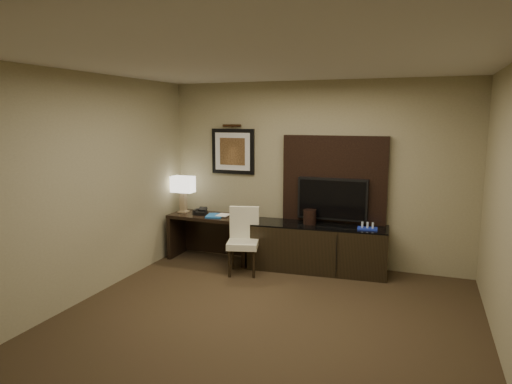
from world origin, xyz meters
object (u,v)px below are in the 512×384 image
at_px(minibar_tray, 368,226).
at_px(credenza, 317,248).
at_px(table_lamp, 183,195).
at_px(desk, 212,237).
at_px(tv, 332,199).
at_px(desk_phone, 200,211).
at_px(desk_chair, 243,244).
at_px(ice_bucket, 310,217).

bearing_deg(minibar_tray, credenza, 178.42).
bearing_deg(credenza, minibar_tray, -5.64).
bearing_deg(table_lamp, desk, -5.78).
distance_m(credenza, tv, 0.73).
relative_size(tv, desk_phone, 5.23).
bearing_deg(credenza, desk, 177.68).
bearing_deg(minibar_tray, tv, 158.46).
relative_size(desk_chair, ice_bucket, 4.24).
bearing_deg(minibar_tray, ice_bucket, 177.31).
xyz_separation_m(desk, minibar_tray, (2.33, 0.03, 0.37)).
height_order(table_lamp, desk_phone, table_lamp).
distance_m(desk, minibar_tray, 2.36).
distance_m(desk_chair, table_lamp, 1.42).
bearing_deg(tv, desk, -172.41).
bearing_deg(desk_chair, desk_phone, 138.72).
bearing_deg(table_lamp, desk_chair, -22.49).
bearing_deg(table_lamp, minibar_tray, -0.43).
height_order(tv, desk_chair, tv).
xyz_separation_m(desk_chair, desk_phone, (-0.88, 0.44, 0.31)).
xyz_separation_m(credenza, ice_bucket, (-0.12, 0.02, 0.44)).
bearing_deg(credenza, desk_phone, 177.89).
height_order(desk_chair, desk_phone, desk_chair).
relative_size(ice_bucket, minibar_tray, 0.78).
height_order(desk, credenza, desk).
xyz_separation_m(table_lamp, ice_bucket, (2.03, 0.02, -0.20)).
height_order(desk, desk_phone, desk_phone).
bearing_deg(table_lamp, ice_bucket, 0.47).
xyz_separation_m(desk, tv, (1.80, 0.24, 0.67)).
bearing_deg(minibar_tray, desk, -179.24).
bearing_deg(minibar_tray, desk_phone, -179.01).
relative_size(tv, desk_chair, 1.15).
relative_size(desk, credenza, 0.67).
bearing_deg(desk_chair, credenza, 12.90).
bearing_deg(credenza, ice_bucket, 167.13).
relative_size(desk, minibar_tray, 4.92).
bearing_deg(desk, minibar_tray, 3.21).
xyz_separation_m(desk, desk_phone, (-0.19, -0.01, 0.40)).
distance_m(desk, table_lamp, 0.81).
bearing_deg(desk_phone, desk, -4.73).
bearing_deg(credenza, desk_chair, -156.17).
relative_size(tv, table_lamp, 1.84).
bearing_deg(desk_phone, credenza, -6.56).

